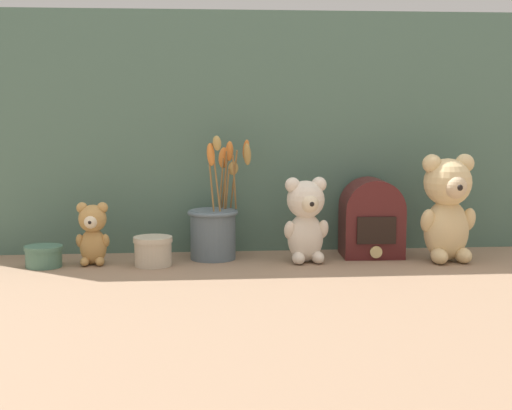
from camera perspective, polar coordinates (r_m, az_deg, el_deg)
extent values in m
plane|color=#8E7056|center=(1.94, 0.05, -4.24)|extent=(4.00, 4.00, 0.00)
cube|color=#4C6B5B|center=(2.07, -0.37, 5.29)|extent=(1.61, 0.02, 0.63)
ellipsoid|color=#DBBC84|center=(2.01, 13.67, -1.80)|extent=(0.12, 0.10, 0.16)
sphere|color=#DBBC84|center=(2.00, 13.77, 1.62)|extent=(0.12, 0.12, 0.12)
sphere|color=#D1B289|center=(1.96, 14.29, 1.27)|extent=(0.06, 0.06, 0.06)
sphere|color=black|center=(1.94, 14.59, 1.23)|extent=(0.02, 0.02, 0.02)
sphere|color=#DBBC84|center=(2.01, 14.93, 2.95)|extent=(0.05, 0.05, 0.05)
sphere|color=#DBBC84|center=(1.98, 12.68, 2.94)|extent=(0.05, 0.05, 0.05)
ellipsoid|color=#DBBC84|center=(2.02, 15.20, -1.02)|extent=(0.04, 0.06, 0.07)
ellipsoid|color=#DBBC84|center=(1.98, 12.37, -1.12)|extent=(0.04, 0.06, 0.07)
ellipsoid|color=#DBBC84|center=(2.01, 14.83, -3.56)|extent=(0.04, 0.07, 0.04)
ellipsoid|color=#DBBC84|center=(1.98, 13.18, -3.65)|extent=(0.04, 0.07, 0.04)
ellipsoid|color=beige|center=(1.95, 3.61, -2.37)|extent=(0.10, 0.08, 0.12)
sphere|color=beige|center=(1.94, 3.63, 0.41)|extent=(0.09, 0.09, 0.09)
sphere|color=beige|center=(1.91, 3.92, 0.11)|extent=(0.05, 0.05, 0.05)
sphere|color=black|center=(1.89, 4.08, 0.06)|extent=(0.01, 0.01, 0.01)
sphere|color=beige|center=(1.94, 4.61, 1.51)|extent=(0.04, 0.04, 0.04)
sphere|color=beige|center=(1.93, 2.67, 1.47)|extent=(0.04, 0.04, 0.04)
ellipsoid|color=beige|center=(1.95, 4.88, -1.74)|extent=(0.03, 0.04, 0.06)
ellipsoid|color=beige|center=(1.93, 2.45, -1.83)|extent=(0.03, 0.04, 0.06)
ellipsoid|color=beige|center=(1.94, 4.52, -3.82)|extent=(0.04, 0.05, 0.03)
ellipsoid|color=beige|center=(1.93, 3.10, -3.88)|extent=(0.04, 0.05, 0.03)
ellipsoid|color=tan|center=(1.96, -11.75, -2.98)|extent=(0.07, 0.06, 0.09)
sphere|color=tan|center=(1.95, -11.81, -0.98)|extent=(0.07, 0.07, 0.07)
sphere|color=beige|center=(1.92, -11.93, -1.21)|extent=(0.03, 0.03, 0.03)
sphere|color=black|center=(1.91, -12.00, -1.25)|extent=(0.01, 0.01, 0.01)
sphere|color=tan|center=(1.94, -11.11, -0.19)|extent=(0.03, 0.03, 0.03)
sphere|color=tan|center=(1.95, -12.54, -0.20)|extent=(0.03, 0.03, 0.03)
ellipsoid|color=tan|center=(1.95, -10.89, -2.56)|extent=(0.02, 0.03, 0.04)
ellipsoid|color=tan|center=(1.96, -12.69, -2.55)|extent=(0.02, 0.03, 0.04)
ellipsoid|color=tan|center=(1.94, -11.30, -4.05)|extent=(0.02, 0.04, 0.02)
ellipsoid|color=tan|center=(1.95, -12.34, -4.05)|extent=(0.02, 0.04, 0.02)
cylinder|color=slate|center=(1.99, -3.15, -2.15)|extent=(0.11, 0.11, 0.13)
torus|color=slate|center=(1.98, -3.16, -0.55)|extent=(0.13, 0.13, 0.01)
cylinder|color=olive|center=(1.99, -2.53, 1.58)|extent=(0.02, 0.02, 0.13)
ellipsoid|color=orange|center=(1.99, -2.38, 3.45)|extent=(0.04, 0.04, 0.06)
cylinder|color=olive|center=(1.94, -3.27, 1.61)|extent=(0.02, 0.01, 0.14)
ellipsoid|color=orange|center=(1.93, -3.31, 3.69)|extent=(0.03, 0.02, 0.06)
cylinder|color=olive|center=(1.94, -2.92, 2.01)|extent=(0.02, 0.01, 0.17)
ellipsoid|color=tan|center=(1.92, -2.85, 4.52)|extent=(0.03, 0.03, 0.04)
cylinder|color=olive|center=(1.98, -2.10, 1.18)|extent=(0.01, 0.04, 0.11)
ellipsoid|color=tan|center=(1.98, -1.67, 2.69)|extent=(0.03, 0.04, 0.04)
cylinder|color=olive|center=(1.96, -1.58, 1.66)|extent=(0.02, 0.07, 0.14)
ellipsoid|color=tan|center=(1.95, -0.64, 3.70)|extent=(0.03, 0.05, 0.06)
cylinder|color=olive|center=(1.98, -2.24, 1.80)|extent=(0.01, 0.03, 0.15)
ellipsoid|color=orange|center=(1.98, -1.95, 3.94)|extent=(0.02, 0.03, 0.05)
cylinder|color=olive|center=(1.99, -2.28, 1.88)|extent=(0.02, 0.03, 0.15)
ellipsoid|color=tan|center=(1.99, -1.95, 4.07)|extent=(0.03, 0.03, 0.04)
cylinder|color=olive|center=(1.98, -1.63, 1.87)|extent=(0.02, 0.07, 0.15)
ellipsoid|color=orange|center=(1.99, -0.74, 4.07)|extent=(0.02, 0.04, 0.06)
cube|color=#4C1919|center=(2.05, 8.38, -1.96)|extent=(0.16, 0.13, 0.12)
cylinder|color=#4C1919|center=(2.04, 8.41, -0.23)|extent=(0.16, 0.13, 0.15)
cube|color=black|center=(1.98, 8.76, -1.84)|extent=(0.10, 0.01, 0.07)
cylinder|color=#D6BC7A|center=(1.99, 8.73, -3.40)|extent=(0.03, 0.01, 0.03)
cylinder|color=#47705B|center=(1.97, -15.16, -3.74)|extent=(0.09, 0.09, 0.04)
cylinder|color=#47705B|center=(1.96, -15.18, -3.00)|extent=(0.09, 0.09, 0.01)
cylinder|color=beige|center=(1.92, -7.50, -3.54)|extent=(0.09, 0.09, 0.06)
cylinder|color=beige|center=(1.92, -7.51, -2.50)|extent=(0.10, 0.10, 0.01)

